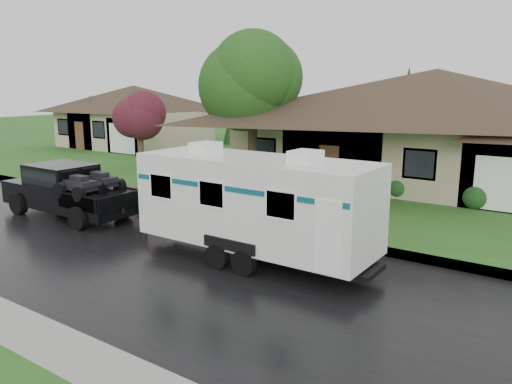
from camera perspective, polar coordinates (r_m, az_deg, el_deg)
ground at (r=15.51m, az=-2.73°, el=-6.51°), size 140.00×140.00×0.00m
road at (r=14.07m, az=-7.73°, el=-8.58°), size 140.00×8.00×0.01m
curb at (r=17.24m, az=1.82°, el=-4.32°), size 140.00×0.50×0.15m
lawn at (r=28.54m, az=15.87°, el=1.80°), size 140.00×26.00×0.15m
house_main at (r=26.39m, az=20.23°, el=8.42°), size 19.44×10.80×6.90m
house_far at (r=41.30m, az=-13.64°, el=9.02°), size 10.80×8.64×5.80m
tree_left_green at (r=23.98m, az=-0.40°, el=12.40°), size 4.29×4.29×7.09m
tree_red at (r=30.20m, az=-13.18°, el=8.36°), size 2.62×2.62×4.33m
shrub_row at (r=22.50m, az=16.01°, el=0.61°), size 13.60×1.00×1.00m
pickup_truck at (r=20.45m, az=-20.82°, el=0.36°), size 5.96×2.27×1.99m
travel_trailer at (r=14.08m, az=-0.11°, el=-1.03°), size 7.35×2.58×3.30m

